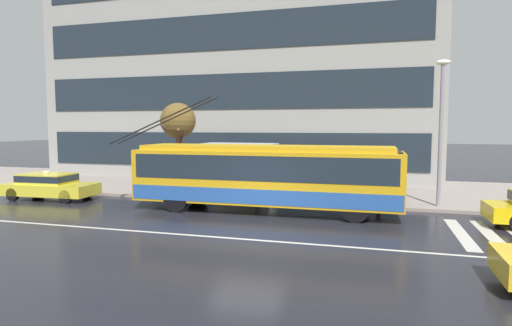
# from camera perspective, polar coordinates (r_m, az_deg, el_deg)

# --- Properties ---
(ground_plane) EXTENTS (160.00, 160.00, 0.00)m
(ground_plane) POSITION_cam_1_polar(r_m,az_deg,el_deg) (14.78, -1.33, -8.94)
(ground_plane) COLOR black
(sidewalk_slab) EXTENTS (80.00, 10.00, 0.14)m
(sidewalk_slab) POSITION_cam_1_polar(r_m,az_deg,el_deg) (24.20, 5.55, -3.34)
(sidewalk_slab) COLOR gray
(sidewalk_slab) RESTS_ON ground_plane
(crosswalk_stripe_edge_near) EXTENTS (0.44, 4.40, 0.01)m
(crosswalk_stripe_edge_near) POSITION_cam_1_polar(r_m,az_deg,el_deg) (15.80, 25.77, -8.51)
(crosswalk_stripe_edge_near) COLOR beige
(crosswalk_stripe_edge_near) RESTS_ON ground_plane
(crosswalk_stripe_inner_a) EXTENTS (0.44, 4.40, 0.01)m
(crosswalk_stripe_inner_a) POSITION_cam_1_polar(r_m,az_deg,el_deg) (15.99, 28.99, -8.49)
(crosswalk_stripe_inner_a) COLOR beige
(crosswalk_stripe_inner_a) RESTS_ON ground_plane
(lane_centre_line) EXTENTS (72.00, 0.14, 0.01)m
(lane_centre_line) POSITION_cam_1_polar(r_m,az_deg,el_deg) (13.67, -2.82, -10.09)
(lane_centre_line) COLOR silver
(lane_centre_line) RESTS_ON ground_plane
(trolleybus) EXTENTS (12.69, 2.53, 4.81)m
(trolleybus) POSITION_cam_1_polar(r_m,az_deg,el_deg) (17.65, 1.23, -1.63)
(trolleybus) COLOR gold
(trolleybus) RESTS_ON ground_plane
(taxi_queued_behind_bus) EXTENTS (4.48, 2.01, 1.39)m
(taxi_queued_behind_bus) POSITION_cam_1_polar(r_m,az_deg,el_deg) (23.02, -26.01, -2.66)
(taxi_queued_behind_bus) COLOR yellow
(taxi_queued_behind_bus) RESTS_ON ground_plane
(bus_shelter) EXTENTS (3.74, 1.90, 2.55)m
(bus_shelter) POSITION_cam_1_polar(r_m,az_deg,el_deg) (21.75, -2.12, 1.09)
(bus_shelter) COLOR gray
(bus_shelter) RESTS_ON sidewalk_slab
(pedestrian_at_shelter) EXTENTS (1.28, 1.28, 2.06)m
(pedestrian_at_shelter) POSITION_cam_1_polar(r_m,az_deg,el_deg) (20.46, 0.13, 0.03)
(pedestrian_at_shelter) COLOR navy
(pedestrian_at_shelter) RESTS_ON sidewalk_slab
(pedestrian_approaching_curb) EXTENTS (1.60, 1.60, 1.99)m
(pedestrian_approaching_curb) POSITION_cam_1_polar(r_m,az_deg,el_deg) (19.54, 16.37, -0.47)
(pedestrian_approaching_curb) COLOR black
(pedestrian_approaching_curb) RESTS_ON sidewalk_slab
(pedestrian_walking_past) EXTENTS (1.44, 1.44, 2.00)m
(pedestrian_walking_past) POSITION_cam_1_polar(r_m,az_deg,el_deg) (22.32, 0.28, 0.29)
(pedestrian_walking_past) COLOR #2F2445
(pedestrian_walking_past) RESTS_ON sidewalk_slab
(street_lamp) EXTENTS (0.60, 0.32, 6.18)m
(street_lamp) POSITION_cam_1_polar(r_m,az_deg,el_deg) (19.57, 23.61, 5.36)
(street_lamp) COLOR gray
(street_lamp) RESTS_ON sidewalk_slab
(street_tree_bare) EXTENTS (1.94, 2.27, 4.69)m
(street_tree_bare) POSITION_cam_1_polar(r_m,az_deg,el_deg) (23.65, -10.42, 5.42)
(street_tree_bare) COLOR brown
(street_tree_bare) RESTS_ON sidewalk_slab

